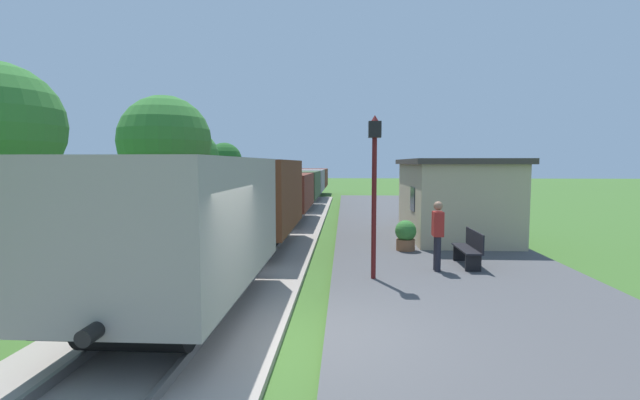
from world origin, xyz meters
TOP-DOWN VIEW (x-y plane):
  - ground_plane at (0.00, 0.00)m, footprint 160.00×160.00m
  - platform_slab at (3.20, 0.00)m, footprint 6.00×60.00m
  - track_ballast at (-2.40, 0.00)m, footprint 3.80×60.00m
  - rail_near at (-1.68, 0.00)m, footprint 0.07×60.00m
  - rail_far at (-3.12, 0.00)m, footprint 0.07×60.00m
  - freight_train at (-2.40, 16.44)m, footprint 2.50×39.20m
  - station_hut at (4.40, 9.57)m, footprint 3.50×5.80m
  - bench_near_hut at (3.70, 4.81)m, footprint 0.42×1.50m
  - bench_down_platform at (3.70, 14.40)m, footprint 0.42×1.50m
  - person_waiting at (2.77, 4.24)m, footprint 0.25×0.39m
  - potted_planter at (2.35, 6.80)m, footprint 0.64×0.64m
  - lamp_post_near at (1.16, 3.42)m, footprint 0.28×0.28m
  - tree_trackside_far at (-7.69, 13.35)m, footprint 4.15×4.15m
  - tree_field_left at (-8.76, 20.56)m, footprint 2.90×2.90m
  - tree_field_distant at (-9.23, 29.02)m, footprint 2.81×2.81m

SIDE VIEW (x-z plane):
  - ground_plane at x=0.00m, z-range 0.00..0.00m
  - track_ballast at x=-2.40m, z-range 0.00..0.12m
  - platform_slab at x=3.20m, z-range 0.00..0.25m
  - rail_near at x=-1.68m, z-range 0.12..0.26m
  - rail_far at x=-3.12m, z-range 0.12..0.26m
  - bench_near_hut at x=3.70m, z-range 0.27..1.18m
  - bench_down_platform at x=3.70m, z-range 0.27..1.18m
  - potted_planter at x=2.35m, z-range 0.26..1.18m
  - person_waiting at x=2.77m, z-range 0.33..2.04m
  - freight_train at x=-2.40m, z-range 0.15..2.87m
  - station_hut at x=4.40m, z-range 0.26..3.04m
  - lamp_post_near at x=1.16m, z-range 0.95..4.65m
  - tree_field_distant at x=-9.23m, z-range 0.85..5.39m
  - tree_field_left at x=-8.76m, z-range 0.94..5.75m
  - tree_trackside_far at x=-7.69m, z-range 0.89..6.84m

